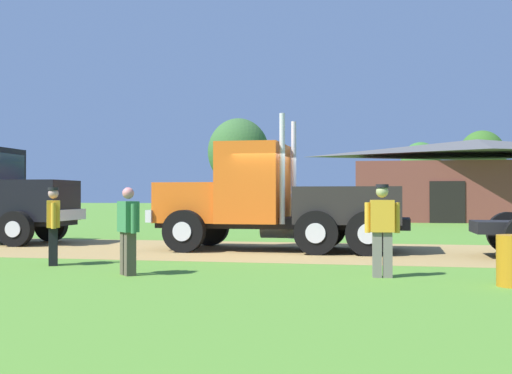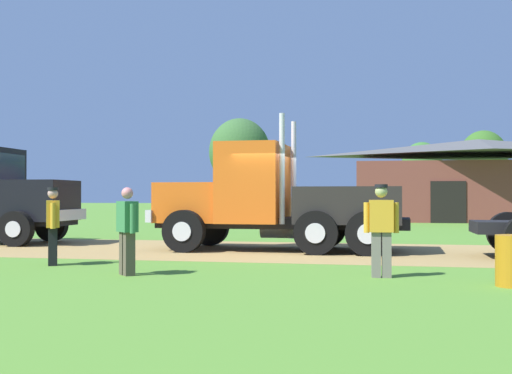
{
  "view_description": "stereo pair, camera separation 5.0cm",
  "coord_description": "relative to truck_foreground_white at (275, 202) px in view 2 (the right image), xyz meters",
  "views": [
    {
      "loc": [
        2.72,
        -17.02,
        1.45
      ],
      "look_at": [
        -1.04,
        0.91,
        1.69
      ],
      "focal_mm": 46.34,
      "sensor_mm": 36.0,
      "label": 1
    },
    {
      "loc": [
        2.77,
        -17.01,
        1.45
      ],
      "look_at": [
        -1.04,
        0.91,
        1.69
      ],
      "focal_mm": 46.34,
      "sensor_mm": 36.0,
      "label": 2
    }
  ],
  "objects": [
    {
      "name": "truck_foreground_white",
      "position": [
        0.0,
        0.0,
        0.0
      ],
      "size": [
        6.7,
        2.77,
        3.51
      ],
      "color": "black",
      "rests_on": "ground_plane"
    },
    {
      "name": "shed_building",
      "position": [
        7.77,
        22.35,
        0.96
      ],
      "size": [
        14.38,
        8.03,
        4.67
      ],
      "color": "brown",
      "rests_on": "ground_plane"
    },
    {
      "name": "dirt_track",
      "position": [
        0.38,
        -0.21,
        -1.28
      ],
      "size": [
        120.0,
        6.25,
        0.01
      ],
      "primitive_type": "cube",
      "color": "#9F8149",
      "rests_on": "ground_plane"
    },
    {
      "name": "visitor_by_barrel",
      "position": [
        -3.85,
        -4.68,
        -0.4
      ],
      "size": [
        0.47,
        0.62,
        1.62
      ],
      "color": "gold",
      "rests_on": "ground_plane"
    },
    {
      "name": "tree_right",
      "position": [
        10.16,
        39.67,
        3.38
      ],
      "size": [
        3.81,
        3.81,
        6.79
      ],
      "color": "#513823",
      "rests_on": "ground_plane"
    },
    {
      "name": "tree_mid",
      "position": [
        5.24,
        39.69,
        2.77
      ],
      "size": [
        3.33,
        3.33,
        5.92
      ],
      "color": "#513823",
      "rests_on": "ground_plane"
    },
    {
      "name": "visitor_walking_mid",
      "position": [
        -1.66,
        -5.95,
        -0.42
      ],
      "size": [
        0.51,
        0.52,
        1.6
      ],
      "color": "#33723F",
      "rests_on": "ground_plane"
    },
    {
      "name": "visitor_far_side",
      "position": [
        -0.22,
        4.81,
        -0.37
      ],
      "size": [
        0.65,
        0.44,
        1.66
      ],
      "color": "#2D2D33",
      "rests_on": "ground_plane"
    },
    {
      "name": "visitor_standing_near",
      "position": [
        2.89,
        -5.33,
        -0.4
      ],
      "size": [
        0.61,
        0.29,
        1.65
      ],
      "color": "gold",
      "rests_on": "ground_plane"
    },
    {
      "name": "ground_plane",
      "position": [
        0.38,
        -0.21,
        -1.29
      ],
      "size": [
        200.0,
        200.0,
        0.0
      ],
      "primitive_type": "plane",
      "color": "#52852C"
    },
    {
      "name": "tree_left",
      "position": [
        -10.41,
        39.47,
        3.99
      ],
      "size": [
        5.41,
        5.41,
        8.27
      ],
      "color": "#513823",
      "rests_on": "ground_plane"
    }
  ]
}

